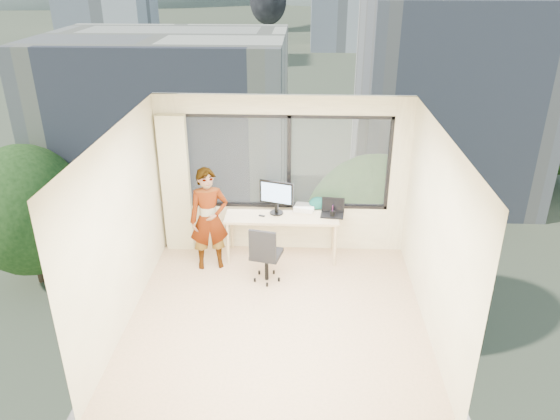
# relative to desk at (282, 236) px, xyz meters

# --- Properties ---
(floor) EXTENTS (4.00, 4.00, 0.01)m
(floor) POSITION_rel_desk_xyz_m (0.00, -1.66, -0.38)
(floor) COLOR #DAB08D
(floor) RESTS_ON ground
(ceiling) EXTENTS (4.00, 4.00, 0.01)m
(ceiling) POSITION_rel_desk_xyz_m (0.00, -1.66, 2.23)
(ceiling) COLOR white
(ceiling) RESTS_ON ground
(wall_front) EXTENTS (4.00, 0.01, 2.60)m
(wall_front) POSITION_rel_desk_xyz_m (0.00, -3.66, 0.93)
(wall_front) COLOR beige
(wall_front) RESTS_ON ground
(wall_left) EXTENTS (0.01, 4.00, 2.60)m
(wall_left) POSITION_rel_desk_xyz_m (-2.00, -1.66, 0.93)
(wall_left) COLOR beige
(wall_left) RESTS_ON ground
(wall_right) EXTENTS (0.01, 4.00, 2.60)m
(wall_right) POSITION_rel_desk_xyz_m (2.00, -1.66, 0.93)
(wall_right) COLOR beige
(wall_right) RESTS_ON ground
(window_wall) EXTENTS (3.30, 0.16, 1.55)m
(window_wall) POSITION_rel_desk_xyz_m (0.05, 0.34, 1.15)
(window_wall) COLOR black
(window_wall) RESTS_ON ground
(curtain) EXTENTS (0.45, 0.14, 2.30)m
(curtain) POSITION_rel_desk_xyz_m (-1.72, 0.22, 0.77)
(curtain) COLOR #F6F0C0
(curtain) RESTS_ON floor
(desk) EXTENTS (1.80, 0.60, 0.75)m
(desk) POSITION_rel_desk_xyz_m (0.00, 0.00, 0.00)
(desk) COLOR beige
(desk) RESTS_ON floor
(chair) EXTENTS (0.58, 0.58, 0.95)m
(chair) POSITION_rel_desk_xyz_m (-0.20, -0.72, 0.10)
(chair) COLOR black
(chair) RESTS_ON floor
(person) EXTENTS (0.68, 0.53, 1.65)m
(person) POSITION_rel_desk_xyz_m (-1.11, -0.35, 0.45)
(person) COLOR #2D2D33
(person) RESTS_ON floor
(monitor) EXTENTS (0.57, 0.28, 0.56)m
(monitor) POSITION_rel_desk_xyz_m (-0.09, 0.06, 0.65)
(monitor) COLOR black
(monitor) RESTS_ON desk
(game_console) EXTENTS (0.37, 0.33, 0.08)m
(game_console) POSITION_rel_desk_xyz_m (0.36, 0.21, 0.41)
(game_console) COLOR white
(game_console) RESTS_ON desk
(laptop) EXTENTS (0.40, 0.42, 0.23)m
(laptop) POSITION_rel_desk_xyz_m (0.80, 0.02, 0.49)
(laptop) COLOR black
(laptop) RESTS_ON desk
(cellphone) EXTENTS (0.11, 0.08, 0.01)m
(cellphone) POSITION_rel_desk_xyz_m (-0.32, -0.05, 0.38)
(cellphone) COLOR black
(cellphone) RESTS_ON desk
(pen_cup) EXTENTS (0.10, 0.10, 0.10)m
(pen_cup) POSITION_rel_desk_xyz_m (0.80, -0.02, 0.42)
(pen_cup) COLOR black
(pen_cup) RESTS_ON desk
(handbag) EXTENTS (0.28, 0.15, 0.22)m
(handbag) POSITION_rel_desk_xyz_m (0.58, 0.24, 0.48)
(handbag) COLOR #0D5246
(handbag) RESTS_ON desk
(exterior_ground) EXTENTS (400.00, 400.00, 0.04)m
(exterior_ground) POSITION_rel_desk_xyz_m (0.00, 118.34, -14.38)
(exterior_ground) COLOR #515B3D
(exterior_ground) RESTS_ON ground
(near_bldg_a) EXTENTS (16.00, 12.00, 14.00)m
(near_bldg_a) POSITION_rel_desk_xyz_m (-9.00, 28.34, -7.38)
(near_bldg_a) COLOR #EEE8C7
(near_bldg_a) RESTS_ON exterior_ground
(near_bldg_b) EXTENTS (14.00, 13.00, 16.00)m
(near_bldg_b) POSITION_rel_desk_xyz_m (12.00, 36.34, -6.38)
(near_bldg_b) COLOR beige
(near_bldg_b) RESTS_ON exterior_ground
(tree_a) EXTENTS (7.00, 7.00, 8.00)m
(tree_a) POSITION_rel_desk_xyz_m (-16.00, 20.34, -10.38)
(tree_a) COLOR #204316
(tree_a) RESTS_ON exterior_ground
(tree_b) EXTENTS (7.60, 7.60, 9.00)m
(tree_b) POSITION_rel_desk_xyz_m (4.00, 16.34, -9.88)
(tree_b) COLOR #204316
(tree_b) RESTS_ON exterior_ground
(tree_c) EXTENTS (8.40, 8.40, 10.00)m
(tree_c) POSITION_rel_desk_xyz_m (22.00, 38.34, -9.38)
(tree_c) COLOR #204316
(tree_c) RESTS_ON exterior_ground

